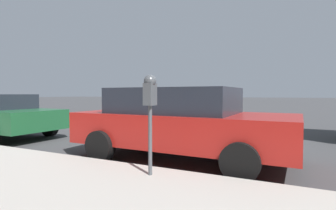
{
  "coord_description": "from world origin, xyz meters",
  "views": [
    {
      "loc": [
        -6.12,
        -2.87,
        1.39
      ],
      "look_at": [
        -2.11,
        -0.93,
        1.2
      ],
      "focal_mm": 28.0,
      "sensor_mm": 36.0,
      "label": 1
    }
  ],
  "objects": [
    {
      "name": "ground_plane",
      "position": [
        0.0,
        0.0,
        0.0
      ],
      "size": [
        220.0,
        220.0,
        0.0
      ],
      "primitive_type": "plane",
      "color": "#424244"
    },
    {
      "name": "parking_meter",
      "position": [
        -2.64,
        -0.88,
        1.32
      ],
      "size": [
        0.21,
        0.19,
        1.54
      ],
      "color": "#4C5156",
      "rests_on": "sidewalk"
    },
    {
      "name": "car_red",
      "position": [
        -0.96,
        -0.66,
        0.8
      ],
      "size": [
        2.21,
        4.64,
        1.52
      ],
      "rotation": [
        0.0,
        0.0,
        3.12
      ],
      "color": "#B21E19",
      "rests_on": "ground_plane"
    }
  ]
}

